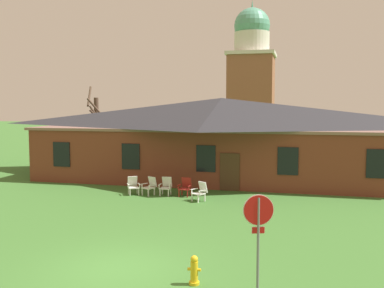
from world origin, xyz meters
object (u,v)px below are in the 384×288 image
lawn_chair_by_porch (133,185)px  lawn_chair_near_door (150,185)px  lawn_chair_middle (185,186)px  lawn_chair_right_end (200,191)px  fire_hydrant (194,271)px  stop_sign (258,223)px  lawn_chair_left_end (166,186)px

lawn_chair_by_porch → lawn_chair_near_door: size_ratio=1.00×
lawn_chair_by_porch → lawn_chair_middle: bearing=5.7°
lawn_chair_right_end → fire_hydrant: lawn_chair_right_end is taller
lawn_chair_right_end → fire_hydrant: (2.09, -10.00, -0.12)m
lawn_chair_by_porch → lawn_chair_near_door: (0.91, 0.11, 0.00)m
stop_sign → fire_hydrant: bearing=-178.9°
lawn_chair_by_porch → lawn_chair_near_door: 0.92m
lawn_chair_middle → lawn_chair_right_end: 1.45m
lawn_chair_left_end → lawn_chair_right_end: bearing=-25.7°
stop_sign → lawn_chair_near_door: stop_sign is taller
lawn_chair_middle → fire_hydrant: bearing=-74.2°
stop_sign → lawn_chair_right_end: size_ratio=2.62×
stop_sign → lawn_chair_middle: 12.06m
lawn_chair_left_end → lawn_chair_middle: size_ratio=1.00×
lawn_chair_by_porch → lawn_chair_middle: 2.82m
lawn_chair_middle → lawn_chair_near_door: bearing=-174.8°
lawn_chair_left_end → lawn_chair_middle: bearing=1.3°
lawn_chair_left_end → lawn_chair_near_door: bearing=-170.0°
lawn_chair_left_end → stop_sign: bearing=-62.0°
lawn_chair_left_end → fire_hydrant: (4.17, -11.00, -0.12)m
lawn_chair_by_porch → fire_hydrant: 12.27m
lawn_chair_left_end → lawn_chair_right_end: size_ratio=1.00×
lawn_chair_middle → lawn_chair_right_end: size_ratio=1.00×
stop_sign → lawn_chair_near_door: bearing=121.7°
lawn_chair_middle → lawn_chair_left_end: bearing=-178.7°
stop_sign → lawn_chair_left_end: bearing=118.0°
lawn_chair_near_door → stop_sign: bearing=-58.3°
lawn_chair_near_door → lawn_chair_by_porch: bearing=-173.2°
lawn_chair_near_door → lawn_chair_left_end: (0.84, 0.15, 0.00)m
stop_sign → lawn_chair_near_door: (-6.68, 10.82, -1.27)m
lawn_chair_near_door → lawn_chair_right_end: size_ratio=1.00×
stop_sign → fire_hydrant: 2.17m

